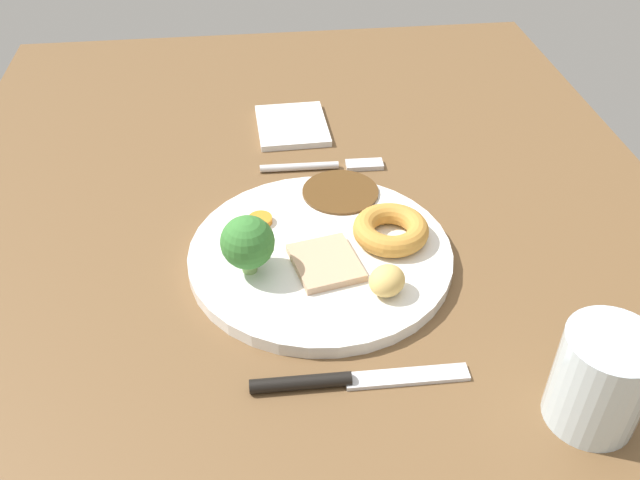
{
  "coord_description": "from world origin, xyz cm",
  "views": [
    {
      "loc": [
        52.5,
        -5.72,
        48.79
      ],
      "look_at": [
        -0.27,
        0.54,
        6.0
      ],
      "focal_mm": 38.29,
      "sensor_mm": 36.0,
      "label": 1
    }
  ],
  "objects_px": {
    "water_glass": "(600,379)",
    "yorkshire_pudding": "(391,230)",
    "meat_slice_main": "(326,263)",
    "carrot_coin_front": "(260,220)",
    "broccoli_floret": "(248,243)",
    "dinner_plate": "(320,253)",
    "fork": "(325,166)",
    "roast_potato_left": "(387,281)",
    "knife": "(340,380)",
    "folded_napkin": "(291,126)"
  },
  "relations": [
    {
      "from": "yorkshire_pudding",
      "to": "water_glass",
      "type": "distance_m",
      "value": 0.25
    },
    {
      "from": "fork",
      "to": "water_glass",
      "type": "height_order",
      "value": "water_glass"
    },
    {
      "from": "knife",
      "to": "folded_napkin",
      "type": "xyz_separation_m",
      "value": [
        -0.43,
        -0.0,
        -0.0
      ]
    },
    {
      "from": "yorkshire_pudding",
      "to": "carrot_coin_front",
      "type": "xyz_separation_m",
      "value": [
        -0.04,
        -0.13,
        -0.01
      ]
    },
    {
      "from": "broccoli_floret",
      "to": "folded_napkin",
      "type": "relative_size",
      "value": 0.55
    },
    {
      "from": "roast_potato_left",
      "to": "broccoli_floret",
      "type": "relative_size",
      "value": 0.59
    },
    {
      "from": "roast_potato_left",
      "to": "knife",
      "type": "relative_size",
      "value": 0.2
    },
    {
      "from": "folded_napkin",
      "to": "fork",
      "type": "bearing_deg",
      "value": 17.43
    },
    {
      "from": "broccoli_floret",
      "to": "folded_napkin",
      "type": "bearing_deg",
      "value": 167.64
    },
    {
      "from": "roast_potato_left",
      "to": "water_glass",
      "type": "distance_m",
      "value": 0.2
    },
    {
      "from": "broccoli_floret",
      "to": "carrot_coin_front",
      "type": "bearing_deg",
      "value": 169.49
    },
    {
      "from": "carrot_coin_front",
      "to": "folded_napkin",
      "type": "distance_m",
      "value": 0.23
    },
    {
      "from": "dinner_plate",
      "to": "fork",
      "type": "xyz_separation_m",
      "value": [
        -0.17,
        0.03,
        -0.0
      ]
    },
    {
      "from": "yorkshire_pudding",
      "to": "knife",
      "type": "relative_size",
      "value": 0.42
    },
    {
      "from": "fork",
      "to": "roast_potato_left",
      "type": "bearing_deg",
      "value": -81.69
    },
    {
      "from": "carrot_coin_front",
      "to": "knife",
      "type": "relative_size",
      "value": 0.14
    },
    {
      "from": "yorkshire_pudding",
      "to": "carrot_coin_front",
      "type": "relative_size",
      "value": 3.07
    },
    {
      "from": "folded_napkin",
      "to": "broccoli_floret",
      "type": "bearing_deg",
      "value": -12.36
    },
    {
      "from": "knife",
      "to": "broccoli_floret",
      "type": "bearing_deg",
      "value": 117.56
    },
    {
      "from": "yorkshire_pudding",
      "to": "broccoli_floret",
      "type": "height_order",
      "value": "broccoli_floret"
    },
    {
      "from": "dinner_plate",
      "to": "water_glass",
      "type": "relative_size",
      "value": 3.04
    },
    {
      "from": "dinner_plate",
      "to": "broccoli_floret",
      "type": "distance_m",
      "value": 0.09
    },
    {
      "from": "meat_slice_main",
      "to": "carrot_coin_front",
      "type": "distance_m",
      "value": 0.1
    },
    {
      "from": "fork",
      "to": "water_glass",
      "type": "relative_size",
      "value": 1.75
    },
    {
      "from": "fork",
      "to": "knife",
      "type": "xyz_separation_m",
      "value": [
        0.33,
        -0.03,
        0.0
      ]
    },
    {
      "from": "roast_potato_left",
      "to": "knife",
      "type": "bearing_deg",
      "value": -31.44
    },
    {
      "from": "broccoli_floret",
      "to": "water_glass",
      "type": "relative_size",
      "value": 0.7
    },
    {
      "from": "dinner_plate",
      "to": "roast_potato_left",
      "type": "distance_m",
      "value": 0.09
    },
    {
      "from": "broccoli_floret",
      "to": "knife",
      "type": "bearing_deg",
      "value": 26.85
    },
    {
      "from": "roast_potato_left",
      "to": "water_glass",
      "type": "xyz_separation_m",
      "value": [
        0.15,
        0.14,
        0.02
      ]
    },
    {
      "from": "yorkshire_pudding",
      "to": "water_glass",
      "type": "height_order",
      "value": "water_glass"
    },
    {
      "from": "meat_slice_main",
      "to": "folded_napkin",
      "type": "xyz_separation_m",
      "value": [
        -0.3,
        -0.01,
        -0.01
      ]
    },
    {
      "from": "carrot_coin_front",
      "to": "knife",
      "type": "height_order",
      "value": "carrot_coin_front"
    },
    {
      "from": "fork",
      "to": "dinner_plate",
      "type": "bearing_deg",
      "value": -97.2
    },
    {
      "from": "meat_slice_main",
      "to": "broccoli_floret",
      "type": "relative_size",
      "value": 1.14
    },
    {
      "from": "roast_potato_left",
      "to": "yorkshire_pudding",
      "type": "bearing_deg",
      "value": 165.98
    },
    {
      "from": "roast_potato_left",
      "to": "folded_napkin",
      "type": "xyz_separation_m",
      "value": [
        -0.34,
        -0.06,
        -0.02
      ]
    },
    {
      "from": "fork",
      "to": "water_glass",
      "type": "xyz_separation_m",
      "value": [
        0.38,
        0.16,
        0.04
      ]
    },
    {
      "from": "dinner_plate",
      "to": "broccoli_floret",
      "type": "height_order",
      "value": "broccoli_floret"
    },
    {
      "from": "dinner_plate",
      "to": "roast_potato_left",
      "type": "height_order",
      "value": "roast_potato_left"
    },
    {
      "from": "meat_slice_main",
      "to": "dinner_plate",
      "type": "bearing_deg",
      "value": -175.59
    },
    {
      "from": "broccoli_floret",
      "to": "knife",
      "type": "distance_m",
      "value": 0.16
    },
    {
      "from": "dinner_plate",
      "to": "water_glass",
      "type": "height_order",
      "value": "water_glass"
    },
    {
      "from": "folded_napkin",
      "to": "meat_slice_main",
      "type": "bearing_deg",
      "value": 1.74
    },
    {
      "from": "carrot_coin_front",
      "to": "yorkshire_pudding",
      "type": "bearing_deg",
      "value": 72.05
    },
    {
      "from": "water_glass",
      "to": "yorkshire_pudding",
      "type": "bearing_deg",
      "value": -152.64
    },
    {
      "from": "fork",
      "to": "knife",
      "type": "height_order",
      "value": "knife"
    },
    {
      "from": "broccoli_floret",
      "to": "dinner_plate",
      "type": "bearing_deg",
      "value": 110.05
    },
    {
      "from": "fork",
      "to": "yorkshire_pudding",
      "type": "bearing_deg",
      "value": -71.75
    },
    {
      "from": "meat_slice_main",
      "to": "knife",
      "type": "distance_m",
      "value": 0.14
    }
  ]
}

